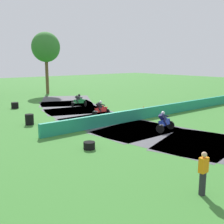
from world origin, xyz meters
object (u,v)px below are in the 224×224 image
object	(u,v)px
tire_stack_mid_a	(29,119)
traffic_cone	(144,108)
motorcycle_trailing_blue	(165,122)
tire_stack_mid_b	(89,145)
motorcycle_lead_green	(79,101)
track_marshal	(203,174)
motorcycle_chase_red	(101,109)
tire_stack_near	(15,105)

from	to	relation	value
tire_stack_mid_a	traffic_cone	world-z (taller)	tire_stack_mid_a
motorcycle_trailing_blue	tire_stack_mid_b	bearing A→B (deg)	-179.48
motorcycle_lead_green	track_marshal	size ratio (longest dim) A/B	1.06
track_marshal	tire_stack_mid_a	bearing A→B (deg)	91.59
motorcycle_chase_red	tire_stack_near	size ratio (longest dim) A/B	2.39
motorcycle_lead_green	tire_stack_near	distance (m)	6.47
tire_stack_near	track_marshal	bearing A→B (deg)	-93.38
motorcycle_lead_green	tire_stack_near	xyz separation A→B (m)	(-5.52, 3.37, -0.33)
motorcycle_trailing_blue	traffic_cone	xyz separation A→B (m)	(4.53, 6.47, -0.41)
motorcycle_trailing_blue	track_marshal	distance (m)	9.29
motorcycle_lead_green	tire_stack_mid_a	distance (m)	8.49
motorcycle_lead_green	track_marshal	distance (m)	20.17
motorcycle_chase_red	traffic_cone	size ratio (longest dim) A/B	3.84
tire_stack_mid_a	track_marshal	bearing A→B (deg)	-88.41
tire_stack_near	tire_stack_mid_b	bearing A→B (deg)	-95.62
motorcycle_trailing_blue	tire_stack_near	world-z (taller)	motorcycle_trailing_blue
motorcycle_chase_red	tire_stack_mid_b	bearing A→B (deg)	-131.12
tire_stack_mid_b	track_marshal	distance (m)	6.94
motorcycle_lead_green	motorcycle_trailing_blue	bearing A→B (deg)	-93.36
motorcycle_lead_green	traffic_cone	size ratio (longest dim) A/B	3.93
tire_stack_mid_b	tire_stack_mid_a	bearing A→B (deg)	91.54
motorcycle_chase_red	tire_stack_mid_a	xyz separation A→B (m)	(-6.07, 0.92, -0.24)
motorcycle_trailing_blue	tire_stack_mid_a	xyz separation A→B (m)	(-6.54, 7.59, -0.23)
tire_stack_near	tire_stack_mid_a	size ratio (longest dim) A/B	0.88
motorcycle_lead_green	tire_stack_mid_a	bearing A→B (deg)	-148.63
motorcycle_trailing_blue	tire_stack_near	bearing A→B (deg)	107.40
track_marshal	motorcycle_chase_red	bearing A→B (deg)	67.43
motorcycle_trailing_blue	track_marshal	world-z (taller)	track_marshal
motorcycle_lead_green	tire_stack_mid_a	size ratio (longest dim) A/B	2.16
tire_stack_mid_a	tire_stack_mid_b	size ratio (longest dim) A/B	1.25
tire_stack_near	track_marshal	xyz separation A→B (m)	(-1.32, -22.34, 0.52)
motorcycle_chase_red	tire_stack_mid_b	size ratio (longest dim) A/B	2.65
tire_stack_mid_a	track_marshal	size ratio (longest dim) A/B	0.49
motorcycle_trailing_blue	track_marshal	bearing A→B (deg)	-131.36
motorcycle_lead_green	tire_stack_near	world-z (taller)	motorcycle_lead_green
tire_stack_mid_a	traffic_cone	distance (m)	11.13
tire_stack_mid_a	track_marshal	world-z (taller)	track_marshal
track_marshal	tire_stack_near	bearing A→B (deg)	86.62
motorcycle_chase_red	tire_stack_near	world-z (taller)	motorcycle_chase_red
motorcycle_chase_red	traffic_cone	xyz separation A→B (m)	(5.00, -0.20, -0.42)
tire_stack_mid_b	traffic_cone	distance (m)	12.68
tire_stack_mid_a	track_marshal	distance (m)	14.57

